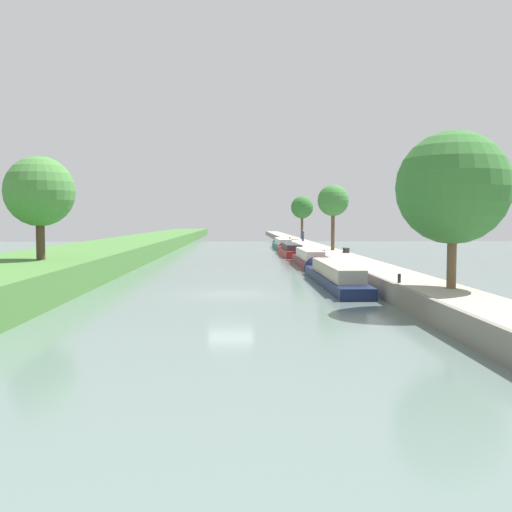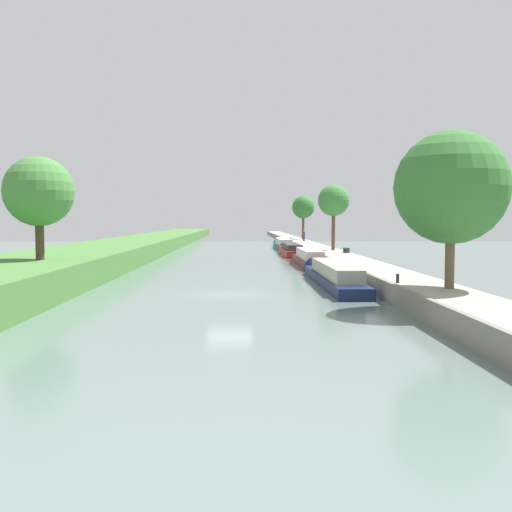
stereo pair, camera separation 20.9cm
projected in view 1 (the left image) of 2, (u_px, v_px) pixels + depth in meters
ground_plane at (231, 294)px, 32.62m from camera, size 160.00×160.00×0.00m
left_grassy_bank at (2, 279)px, 32.19m from camera, size 8.85×260.00×1.72m
right_towpath at (403, 285)px, 32.87m from camera, size 3.06×260.00×0.99m
stone_quay at (374, 284)px, 32.82m from camera, size 0.25×260.00×1.04m
narrowboat_navy at (333, 275)px, 37.79m from camera, size 1.92×16.64×2.03m
narrowboat_maroon at (308, 259)px, 53.17m from camera, size 1.85×13.88×2.06m
narrowboat_red at (290, 250)px, 68.91m from camera, size 1.98×14.04×1.95m
narrowboat_teal at (282, 244)px, 84.38m from camera, size 1.99×16.27×2.14m
tree_rightbank_near at (453, 188)px, 26.54m from camera, size 5.15×5.15×7.18m
tree_rightbank_midnear at (333, 201)px, 60.66m from camera, size 3.25×3.25×6.79m
tree_rightbank_midfar at (302, 208)px, 95.03m from camera, size 3.63×3.63×7.01m
tree_leftbank_downstream at (39, 192)px, 35.14m from camera, size 4.21×4.21×6.23m
person_walking at (303, 235)px, 86.27m from camera, size 0.34×0.34×1.66m
mooring_bollard_near at (399, 278)px, 29.21m from camera, size 0.16×0.16×0.45m
mooring_bollard_far at (290, 239)px, 91.72m from camera, size 0.16×0.16×0.45m
park_bench at (346, 249)px, 56.22m from camera, size 0.44×1.50×0.47m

